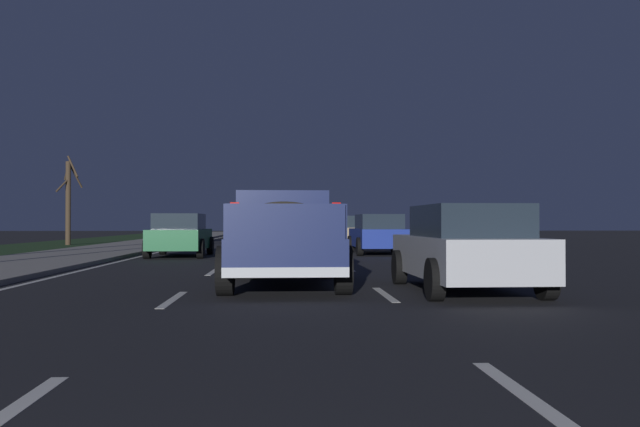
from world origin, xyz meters
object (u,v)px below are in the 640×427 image
at_px(sedan_blue, 378,234).
at_px(bare_tree_far, 68,199).
at_px(sedan_tan, 357,231).
at_px(sedan_green, 180,235).
at_px(pickup_truck, 283,235).
at_px(sedan_silver, 466,248).

height_order(sedan_blue, bare_tree_far, bare_tree_far).
distance_m(sedan_tan, sedan_green, 11.20).
bearing_deg(pickup_truck, sedan_silver, -113.61).
relative_size(sedan_green, bare_tree_far, 0.90).
distance_m(sedan_silver, bare_tree_far, 30.13).
bearing_deg(sedan_silver, sedan_tan, -0.86).
bearing_deg(pickup_truck, bare_tree_far, 25.43).
xyz_separation_m(pickup_truck, bare_tree_far, (24.66, 11.73, 1.50)).
bearing_deg(bare_tree_far, sedan_green, -148.63).
height_order(sedan_tan, bare_tree_far, bare_tree_far).
distance_m(sedan_blue, sedan_green, 7.57).
height_order(pickup_truck, sedan_tan, pickup_truck).
height_order(pickup_truck, sedan_green, pickup_truck).
bearing_deg(sedan_silver, pickup_truck, 66.39).
xyz_separation_m(sedan_blue, sedan_silver, (-14.59, 0.42, 0.00)).
xyz_separation_m(sedan_silver, sedan_green, (12.94, 6.97, 0.00)).
distance_m(pickup_truck, sedan_tan, 20.33).
relative_size(pickup_truck, sedan_blue, 1.23).
bearing_deg(sedan_silver, bare_tree_far, 29.88).
distance_m(pickup_truck, sedan_blue, 13.67).
bearing_deg(bare_tree_far, sedan_tan, -106.90).
bearing_deg(sedan_green, sedan_tan, -40.66).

